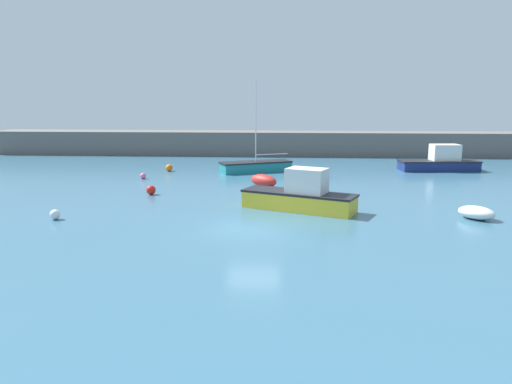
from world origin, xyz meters
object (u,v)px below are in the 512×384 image
object	(u,v)px
dinghy_near_pier	(476,213)
mooring_buoy_pink	(143,176)
sailboat_tall_mast	(256,166)
motorboat_with_cabin	(440,162)
mooring_buoy_white	(55,215)
mooring_buoy_orange	(169,168)
fishing_dinghy_green	(264,181)
mooring_buoy_red	(151,190)
cabin_cruiser_white	(301,196)

from	to	relation	value
dinghy_near_pier	mooring_buoy_pink	world-z (taller)	dinghy_near_pier
sailboat_tall_mast	mooring_buoy_pink	xyz separation A→B (m)	(-8.13, -4.07, -0.23)
motorboat_with_cabin	mooring_buoy_white	distance (m)	30.32
dinghy_near_pier	mooring_buoy_orange	distance (m)	24.37
fishing_dinghy_green	mooring_buoy_orange	size ratio (longest dim) A/B	4.09
sailboat_tall_mast	dinghy_near_pier	bearing A→B (deg)	103.57
mooring_buoy_red	mooring_buoy_white	world-z (taller)	mooring_buoy_red
cabin_cruiser_white	mooring_buoy_orange	size ratio (longest dim) A/B	11.12
motorboat_with_cabin	sailboat_tall_mast	bearing A→B (deg)	1.65
mooring_buoy_red	mooring_buoy_orange	bearing A→B (deg)	97.11
sailboat_tall_mast	mooring_buoy_orange	xyz separation A→B (m)	(-7.12, -0.12, -0.17)
fishing_dinghy_green	sailboat_tall_mast	world-z (taller)	sailboat_tall_mast
dinghy_near_pier	mooring_buoy_red	xyz separation A→B (m)	(-17.90, 5.15, -0.03)
mooring_buoy_pink	mooring_buoy_orange	size ratio (longest dim) A/B	0.77
mooring_buoy_pink	cabin_cruiser_white	bearing A→B (deg)	-40.31
sailboat_tall_mast	cabin_cruiser_white	bearing A→B (deg)	78.80
mooring_buoy_pink	mooring_buoy_red	xyz separation A→B (m)	(2.25, -5.98, 0.07)
dinghy_near_pier	sailboat_tall_mast	distance (m)	19.39
sailboat_tall_mast	fishing_dinghy_green	bearing A→B (deg)	73.44
motorboat_with_cabin	cabin_cruiser_white	bearing A→B (deg)	47.76
motorboat_with_cabin	mooring_buoy_pink	xyz separation A→B (m)	(-23.30, -5.83, -0.51)
mooring_buoy_orange	mooring_buoy_white	xyz separation A→B (m)	(-1.77, -16.57, -0.03)
mooring_buoy_orange	cabin_cruiser_white	bearing A→B (deg)	-52.62
sailboat_tall_mast	mooring_buoy_white	world-z (taller)	sailboat_tall_mast
dinghy_near_pier	mooring_buoy_white	size ratio (longest dim) A/B	4.27
motorboat_with_cabin	mooring_buoy_white	world-z (taller)	motorboat_with_cabin
dinghy_near_pier	mooring_buoy_white	bearing A→B (deg)	-129.68
dinghy_near_pier	sailboat_tall_mast	world-z (taller)	sailboat_tall_mast
cabin_cruiser_white	mooring_buoy_red	bearing A→B (deg)	1.39
mooring_buoy_pink	sailboat_tall_mast	bearing A→B (deg)	26.59
mooring_buoy_orange	dinghy_near_pier	bearing A→B (deg)	-38.24
cabin_cruiser_white	mooring_buoy_white	xyz separation A→B (m)	(-12.22, -2.89, -0.55)
cabin_cruiser_white	dinghy_near_pier	xyz separation A→B (m)	(8.69, -1.41, -0.47)
dinghy_near_pier	sailboat_tall_mast	size ratio (longest dim) A/B	0.30
cabin_cruiser_white	mooring_buoy_pink	bearing A→B (deg)	-16.81
mooring_buoy_red	mooring_buoy_white	xyz separation A→B (m)	(-3.01, -6.64, -0.04)
cabin_cruiser_white	sailboat_tall_mast	size ratio (longest dim) A/B	0.87
sailboat_tall_mast	mooring_buoy_white	size ratio (longest dim) A/B	14.40
mooring_buoy_red	sailboat_tall_mast	bearing A→B (deg)	59.68
cabin_cruiser_white	mooring_buoy_orange	distance (m)	17.22
cabin_cruiser_white	mooring_buoy_orange	xyz separation A→B (m)	(-10.45, 13.68, -0.51)
cabin_cruiser_white	mooring_buoy_pink	distance (m)	15.04
cabin_cruiser_white	mooring_buoy_red	world-z (taller)	cabin_cruiser_white
fishing_dinghy_green	mooring_buoy_red	size ratio (longest dim) A/B	4.00
mooring_buoy_orange	mooring_buoy_white	world-z (taller)	mooring_buoy_orange
fishing_dinghy_green	mooring_buoy_red	distance (m)	7.60
dinghy_near_pier	mooring_buoy_pink	xyz separation A→B (m)	(-20.16, 11.14, -0.10)
cabin_cruiser_white	motorboat_with_cabin	bearing A→B (deg)	-103.76
mooring_buoy_pink	mooring_buoy_red	bearing A→B (deg)	-69.35
mooring_buoy_pink	mooring_buoy_white	distance (m)	12.64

